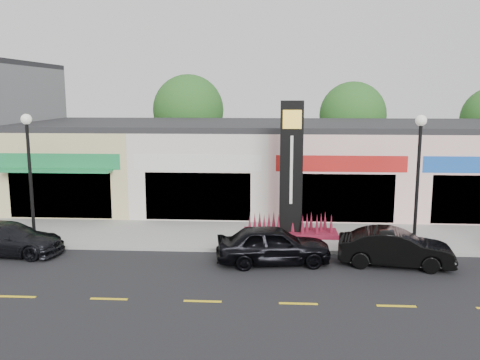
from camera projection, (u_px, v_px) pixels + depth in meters
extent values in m
plane|color=black|center=(213.00, 269.00, 18.91)|extent=(120.00, 120.00, 0.00)
cube|color=gray|center=(224.00, 235.00, 23.17)|extent=(52.00, 4.30, 0.15)
cube|color=gray|center=(219.00, 250.00, 20.96)|extent=(52.00, 0.20, 0.15)
cube|color=#CBB982|center=(93.00, 164.00, 30.35)|extent=(7.00, 10.00, 4.50)
cube|color=#262628|center=(91.00, 124.00, 29.94)|extent=(7.00, 10.00, 0.30)
cube|color=black|center=(60.00, 195.00, 25.62)|extent=(5.25, 0.10, 2.40)
cube|color=#1C8146|center=(58.00, 161.00, 25.33)|extent=(6.30, 0.12, 0.80)
cube|color=#1C8146|center=(55.00, 171.00, 24.96)|extent=(5.60, 0.90, 0.12)
cube|color=beige|center=(210.00, 165.00, 29.93)|extent=(7.00, 10.00, 4.50)
cube|color=#262628|center=(209.00, 125.00, 29.52)|extent=(7.00, 10.00, 0.30)
cube|color=black|center=(198.00, 196.00, 25.20)|extent=(5.25, 0.10, 2.40)
cube|color=silver|center=(197.00, 162.00, 24.91)|extent=(6.30, 0.12, 0.80)
cube|color=beige|center=(329.00, 166.00, 29.51)|extent=(7.00, 10.00, 4.50)
cube|color=#262628|center=(330.00, 125.00, 29.10)|extent=(7.00, 10.00, 0.30)
cube|color=black|center=(340.00, 198.00, 24.78)|extent=(5.25, 0.10, 2.40)
cube|color=red|center=(341.00, 164.00, 24.50)|extent=(6.30, 0.12, 0.80)
cube|color=beige|center=(452.00, 167.00, 29.09)|extent=(7.00, 10.00, 4.50)
cube|color=#262628|center=(455.00, 125.00, 28.68)|extent=(7.00, 10.00, 0.30)
cylinder|color=#382619|center=(189.00, 159.00, 38.06)|extent=(0.36, 0.36, 3.15)
sphere|color=#23561A|center=(188.00, 110.00, 37.44)|extent=(5.20, 5.20, 5.20)
cylinder|color=#382619|center=(351.00, 161.00, 37.36)|extent=(0.36, 0.36, 2.97)
sphere|color=#23561A|center=(353.00, 115.00, 36.78)|extent=(4.80, 4.80, 4.80)
cylinder|color=black|center=(35.00, 238.00, 21.79)|extent=(0.32, 0.32, 0.30)
cylinder|color=black|center=(31.00, 181.00, 21.37)|extent=(0.14, 0.14, 5.00)
sphere|color=silver|center=(26.00, 119.00, 20.93)|extent=(0.44, 0.44, 0.44)
cylinder|color=black|center=(414.00, 245.00, 20.84)|extent=(0.32, 0.32, 0.30)
cylinder|color=black|center=(417.00, 185.00, 20.41)|extent=(0.14, 0.14, 5.00)
sphere|color=silver|center=(421.00, 120.00, 19.97)|extent=(0.44, 0.44, 0.44)
cube|color=#520E1B|center=(290.00, 233.00, 22.82)|extent=(4.20, 1.30, 0.20)
cube|color=black|center=(291.00, 169.00, 22.33)|extent=(1.00, 0.40, 6.00)
cube|color=yellow|center=(292.00, 119.00, 21.74)|extent=(0.80, 0.05, 0.80)
cube|color=silver|center=(291.00, 170.00, 22.11)|extent=(0.12, 0.04, 3.00)
imported|color=black|center=(8.00, 239.00, 20.54)|extent=(2.13, 4.59, 1.30)
imported|color=black|center=(273.00, 245.00, 19.40)|extent=(2.31, 4.55, 1.49)
imported|color=black|center=(395.00, 248.00, 19.15)|extent=(2.05, 4.39, 1.39)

